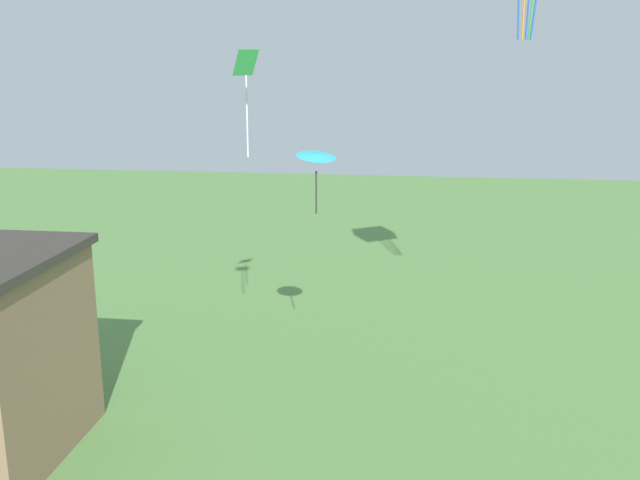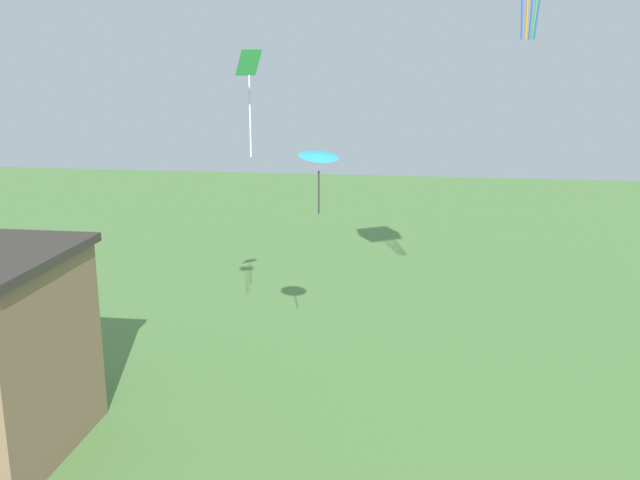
% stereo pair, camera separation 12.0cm
% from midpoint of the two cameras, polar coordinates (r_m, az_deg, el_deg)
% --- Properties ---
extents(kite_green_diamond, '(0.84, 0.82, 3.17)m').
position_cam_midpoint_polar(kite_green_diamond, '(21.71, -6.09, 12.53)').
color(kite_green_diamond, green).
extents(kite_cyan_delta, '(1.61, 1.61, 1.86)m').
position_cam_midpoint_polar(kite_cyan_delta, '(20.41, -0.48, 6.74)').
color(kite_cyan_delta, '#2DB2C6').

